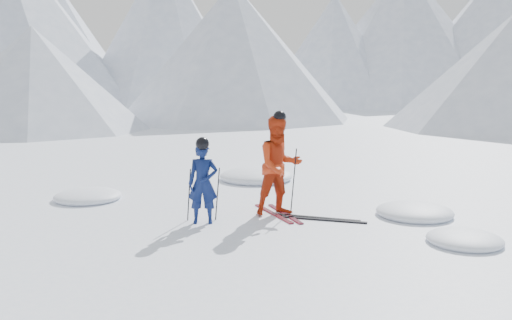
{
  "coord_description": "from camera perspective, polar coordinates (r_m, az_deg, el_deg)",
  "views": [
    {
      "loc": [
        -1.11,
        -10.64,
        2.8
      ],
      "look_at": [
        -1.53,
        0.5,
        1.1
      ],
      "focal_mm": 38.0,
      "sensor_mm": 36.0,
      "label": 1
    }
  ],
  "objects": [
    {
      "name": "ground",
      "position": [
        11.06,
        7.88,
        -6.08
      ],
      "size": [
        160.0,
        160.0,
        0.0
      ],
      "primitive_type": "plane",
      "color": "white",
      "rests_on": "ground"
    },
    {
      "name": "snow_lumps",
      "position": [
        13.0,
        1.43,
        -3.77
      ],
      "size": [
        9.0,
        7.31,
        0.44
      ],
      "color": "white",
      "rests_on": "ground"
    },
    {
      "name": "skier_blue",
      "position": [
        10.48,
        -5.6,
        -2.45
      ],
      "size": [
        0.59,
        0.41,
        1.57
      ],
      "primitive_type": "imported",
      "rotation": [
        0.0,
        0.0,
        0.06
      ],
      "color": "#0C194A",
      "rests_on": "ground"
    },
    {
      "name": "pole_blue_right",
      "position": [
        10.74,
        -4.08,
        -3.58
      ],
      "size": [
        0.11,
        0.07,
        1.05
      ],
      "primitive_type": "cylinder",
      "rotation": [
        -0.04,
        0.08,
        0.0
      ],
      "color": "black",
      "rests_on": "ground"
    },
    {
      "name": "ski_loose_b",
      "position": [
        10.86,
        7.14,
        -6.26
      ],
      "size": [
        1.67,
        0.51,
        0.03
      ],
      "primitive_type": "cube",
      "rotation": [
        0.0,
        0.0,
        1.32
      ],
      "color": "black",
      "rests_on": "ground"
    },
    {
      "name": "pole_red_right",
      "position": [
        11.27,
        3.98,
        -2.2
      ],
      "size": [
        0.13,
        0.09,
        1.35
      ],
      "primitive_type": "cylinder",
      "rotation": [
        -0.05,
        0.08,
        0.0
      ],
      "color": "black",
      "rests_on": "ground"
    },
    {
      "name": "ski_worn_left",
      "position": [
        11.26,
        1.82,
        -5.65
      ],
      "size": [
        0.82,
        1.57,
        0.03
      ],
      "primitive_type": "cube",
      "rotation": [
        0.0,
        0.0,
        0.45
      ],
      "color": "black",
      "rests_on": "ground"
    },
    {
      "name": "pole_red_left",
      "position": [
        11.37,
        0.94,
        -2.09
      ],
      "size": [
        0.13,
        0.1,
        1.35
      ],
      "primitive_type": "cylinder",
      "rotation": [
        0.06,
        0.08,
        0.0
      ],
      "color": "black",
      "rests_on": "ground"
    },
    {
      "name": "pole_blue_left",
      "position": [
        10.72,
        -7.07,
        -3.66
      ],
      "size": [
        0.11,
        0.08,
        1.05
      ],
      "primitive_type": "cylinder",
      "rotation": [
        0.05,
        0.08,
        0.0
      ],
      "color": "black",
      "rests_on": "ground"
    },
    {
      "name": "skier_red",
      "position": [
        11.06,
        2.47,
        -0.62
      ],
      "size": [
        1.21,
        1.1,
        2.03
      ],
      "primitive_type": "imported",
      "rotation": [
        0.0,
        0.0,
        0.41
      ],
      "color": "red",
      "rests_on": "ground"
    },
    {
      "name": "ski_loose_a",
      "position": [
        10.99,
        6.55,
        -6.06
      ],
      "size": [
        1.66,
        0.57,
        0.03
      ],
      "primitive_type": "cube",
      "rotation": [
        0.0,
        0.0,
        1.28
      ],
      "color": "black",
      "rests_on": "ground"
    },
    {
      "name": "mountain_range",
      "position": [
        46.62,
        10.85,
        13.33
      ],
      "size": [
        106.15,
        62.94,
        15.53
      ],
      "color": "#B2BCD1",
      "rests_on": "ground"
    },
    {
      "name": "ski_worn_right",
      "position": [
        11.26,
        3.05,
        -5.66
      ],
      "size": [
        0.71,
        1.61,
        0.03
      ],
      "primitive_type": "cube",
      "rotation": [
        0.0,
        0.0,
        0.38
      ],
      "color": "black",
      "rests_on": "ground"
    }
  ]
}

